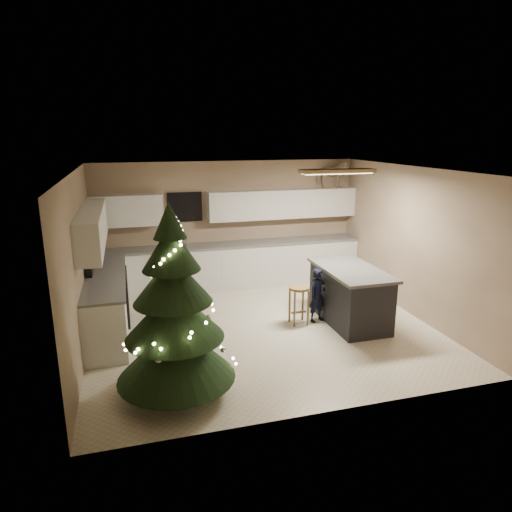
# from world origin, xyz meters

# --- Properties ---
(ground_plane) EXTENTS (5.50, 5.50, 0.00)m
(ground_plane) POSITION_xyz_m (0.00, 0.00, 0.00)
(ground_plane) COLOR beige
(room_shell) EXTENTS (5.52, 5.02, 2.61)m
(room_shell) POSITION_xyz_m (0.02, 0.00, 1.75)
(room_shell) COLOR tan
(room_shell) RESTS_ON ground_plane
(cabinetry) EXTENTS (5.50, 3.20, 2.00)m
(cabinetry) POSITION_xyz_m (-0.91, 1.65, 0.76)
(cabinetry) COLOR silver
(cabinetry) RESTS_ON ground_plane
(island) EXTENTS (0.90, 1.70, 0.95)m
(island) POSITION_xyz_m (1.52, -0.14, 0.48)
(island) COLOR black
(island) RESTS_ON ground_plane
(bar_stool) EXTENTS (0.34, 0.34, 0.65)m
(bar_stool) POSITION_xyz_m (0.66, 0.01, 0.49)
(bar_stool) COLOR olive
(bar_stool) RESTS_ON ground_plane
(christmas_tree) EXTENTS (1.51, 1.45, 2.41)m
(christmas_tree) POSITION_xyz_m (-1.57, -1.60, 0.99)
(christmas_tree) COLOR #3F2816
(christmas_tree) RESTS_ON ground_plane
(toddler) EXTENTS (0.40, 0.33, 0.94)m
(toddler) POSITION_xyz_m (1.00, 0.02, 0.47)
(toddler) COLOR black
(toddler) RESTS_ON ground_plane
(rocking_horse) EXTENTS (0.71, 0.46, 0.57)m
(rocking_horse) POSITION_xyz_m (2.25, 2.33, 2.30)
(rocking_horse) COLOR olive
(rocking_horse) RESTS_ON cabinetry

